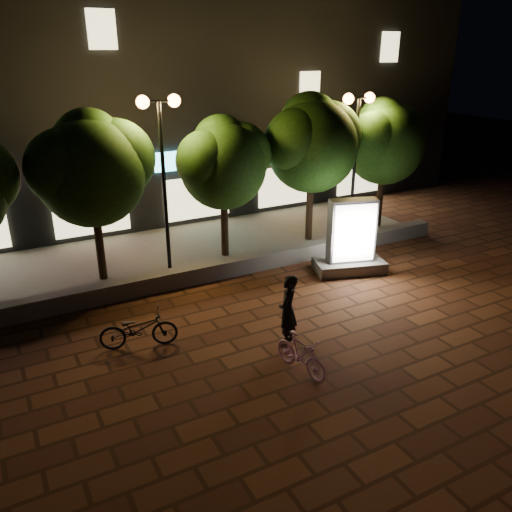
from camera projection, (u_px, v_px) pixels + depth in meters
ground at (301, 334)px, 12.47m from camera, size 80.00×80.00×0.00m
retaining_wall at (230, 267)px, 15.65m from camera, size 16.00×0.45×0.50m
sidewalk at (199, 248)px, 17.77m from camera, size 16.00×5.00×0.08m
building_block at (134, 86)px, 21.22m from camera, size 28.00×8.12×11.30m
tree_left at (92, 165)px, 14.14m from camera, size 3.60×3.00×4.89m
tree_mid at (224, 160)px, 15.98m from camera, size 3.24×2.70×4.50m
tree_right at (313, 140)px, 17.30m from camera, size 3.72×3.10×5.07m
tree_far_right at (385, 139)px, 18.77m from camera, size 3.48×2.90×4.76m
street_lamp_left at (161, 140)px, 14.56m from camera, size 1.26×0.36×5.18m
street_lamp_right at (357, 128)px, 17.68m from camera, size 1.26×0.36×4.98m
ad_kiosk at (351, 243)px, 15.66m from camera, size 2.34×1.63×2.30m
scooter_pink at (301, 354)px, 10.84m from camera, size 0.69×1.51×0.88m
rider at (288, 311)px, 11.73m from camera, size 0.75×0.74×1.75m
scooter_parked at (138, 329)px, 11.77m from camera, size 1.88×1.08×0.93m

